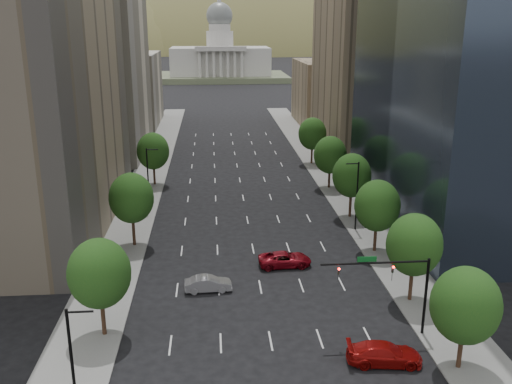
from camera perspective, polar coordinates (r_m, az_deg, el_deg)
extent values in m
cube|color=slate|center=(76.28, -12.59, -3.04)|extent=(6.00, 200.00, 0.15)
cube|color=slate|center=(78.09, 10.56, -2.45)|extent=(6.00, 200.00, 0.15)
cube|color=beige|center=(116.15, -15.07, 12.37)|extent=(14.00, 30.00, 35.00)
cube|color=beige|center=(149.39, -12.61, 10.15)|extent=(14.00, 26.00, 18.00)
cube|color=#8C7759|center=(115.38, 10.49, 11.38)|extent=(14.00, 30.00, 30.00)
cube|color=#8C7759|center=(148.08, 7.08, 9.98)|extent=(14.00, 26.00, 16.00)
cylinder|color=#382316|center=(46.94, 20.05, -14.56)|extent=(0.36, 0.36, 3.75)
ellipsoid|color=#103C14|center=(45.26, 20.50, -10.73)|extent=(5.20, 5.20, 5.98)
cylinder|color=#382316|center=(55.78, 15.47, -8.76)|extent=(0.36, 0.36, 4.00)
ellipsoid|color=#103C14|center=(54.30, 15.78, -5.17)|extent=(5.20, 5.20, 5.98)
cylinder|color=#382316|center=(66.23, 12.02, -4.38)|extent=(0.36, 0.36, 3.90)
ellipsoid|color=#103C14|center=(65.02, 12.21, -1.37)|extent=(5.20, 5.20, 5.98)
cylinder|color=#382316|center=(77.09, 9.56, -1.10)|extent=(0.36, 0.36, 4.10)
ellipsoid|color=#103C14|center=(76.00, 9.70, 1.67)|extent=(5.20, 5.20, 5.98)
cylinder|color=#382316|center=(90.20, 7.45, 1.55)|extent=(0.36, 0.36, 3.80)
ellipsoid|color=#103C14|center=(89.33, 7.53, 3.76)|extent=(5.20, 5.20, 5.98)
cylinder|color=#382316|center=(105.39, 5.69, 3.91)|extent=(0.36, 0.36, 4.00)
ellipsoid|color=#103C14|center=(104.62, 5.75, 5.91)|extent=(5.20, 5.20, 5.98)
cylinder|color=#382316|center=(50.00, -15.28, -11.89)|extent=(0.36, 0.36, 4.00)
ellipsoid|color=#103C14|center=(48.34, -15.62, -7.97)|extent=(5.20, 5.20, 5.98)
cylinder|color=#382316|center=(67.95, -12.33, -3.73)|extent=(0.36, 0.36, 4.15)
ellipsoid|color=#103C14|center=(66.70, -12.54, -0.59)|extent=(5.20, 5.20, 5.98)
cylinder|color=#382316|center=(92.61, -10.29, 1.87)|extent=(0.36, 0.36, 3.95)
ellipsoid|color=#103C14|center=(91.73, -10.42, 4.11)|extent=(5.20, 5.20, 5.98)
cylinder|color=black|center=(71.63, 10.21, -0.48)|extent=(0.20, 0.20, 9.00)
cylinder|color=black|center=(70.28, 9.76, 2.85)|extent=(1.60, 0.14, 0.14)
cylinder|color=black|center=(38.60, -18.07, -17.14)|extent=(0.20, 0.20, 9.00)
cylinder|color=black|center=(36.23, -17.45, -11.53)|extent=(1.60, 0.14, 0.14)
cylinder|color=black|center=(79.43, -10.90, 1.21)|extent=(0.20, 0.20, 9.00)
cylinder|color=black|center=(78.31, -10.49, 4.26)|extent=(1.60, 0.14, 0.14)
cylinder|color=black|center=(49.78, 16.82, -10.20)|extent=(0.24, 0.24, 7.00)
cylinder|color=black|center=(46.97, 12.00, -7.05)|extent=(9.00, 0.18, 0.18)
imported|color=black|center=(47.63, 13.71, -7.55)|extent=(0.18, 0.22, 1.10)
imported|color=black|center=(46.46, 8.38, -7.87)|extent=(0.18, 0.22, 1.10)
sphere|color=#FF0C07|center=(47.39, 13.79, -7.42)|extent=(0.20, 0.20, 0.20)
sphere|color=#FF0C07|center=(46.22, 8.44, -7.74)|extent=(0.20, 0.20, 0.20)
cube|color=#0C591E|center=(46.64, 11.20, -6.71)|extent=(1.60, 0.06, 0.45)
cube|color=#596647|center=(262.21, -3.62, 11.57)|extent=(60.00, 40.00, 2.50)
cube|color=silver|center=(261.64, -3.65, 13.15)|extent=(44.00, 26.00, 12.00)
cube|color=silver|center=(247.33, -3.62, 14.32)|extent=(22.00, 4.00, 2.00)
cylinder|color=silver|center=(261.19, -3.69, 15.23)|extent=(12.00, 12.00, 7.00)
cylinder|color=silver|center=(261.09, -3.71, 16.32)|extent=(9.60, 9.60, 3.00)
sphere|color=slate|center=(261.09, -3.74, 17.44)|extent=(11.60, 11.60, 11.60)
cylinder|color=silver|center=(261.21, -3.76, 18.72)|extent=(1.80, 1.80, 2.50)
ellipsoid|color=olive|center=(589.84, -18.11, 10.38)|extent=(380.00, 342.00, 190.00)
ellipsoid|color=olive|center=(616.38, -0.39, 10.63)|extent=(440.00, 396.00, 240.00)
ellipsoid|color=olive|center=(688.14, 13.91, 11.39)|extent=(360.00, 324.00, 200.00)
imported|color=maroon|center=(46.50, 12.90, -15.71)|extent=(6.07, 2.99, 1.70)
imported|color=#939297|center=(56.38, -4.88, -9.27)|extent=(4.75, 1.90, 1.54)
imported|color=maroon|center=(61.61, 2.96, -6.83)|extent=(5.87, 2.94, 1.60)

